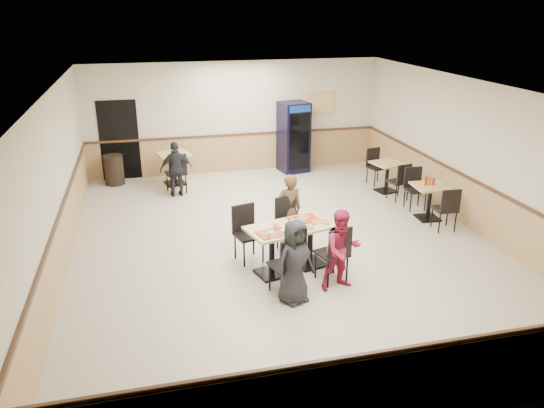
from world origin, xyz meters
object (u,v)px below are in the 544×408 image
object	(u,v)px
back_table	(174,164)
trash_bin	(114,170)
main_table	(291,241)
diner_woman_left	(295,262)
side_table_far	(387,172)
diner_woman_right	(342,250)
side_table_near	(430,197)
lone_diner	(176,169)
pepsi_cooler	(294,137)
diner_man_opposite	(289,210)

from	to	relation	value
back_table	trash_bin	distance (m)	1.56
main_table	diner_woman_left	distance (m)	1.07
side_table_far	diner_woman_left	bearing A→B (deg)	-129.39
diner_woman_right	side_table_near	xyz separation A→B (m)	(2.91, 2.36, -0.17)
lone_diner	diner_woman_right	bearing A→B (deg)	107.05
main_table	diner_woman_right	distance (m)	1.02
diner_woman_right	trash_bin	distance (m)	7.47
main_table	diner_woman_left	world-z (taller)	diner_woman_left
lone_diner	trash_bin	xyz separation A→B (m)	(-1.51, 1.28, -0.29)
main_table	back_table	bearing A→B (deg)	92.44
side_table_far	pepsi_cooler	distance (m)	2.90
trash_bin	side_table_far	bearing A→B (deg)	-18.57
diner_woman_left	back_table	bearing A→B (deg)	79.65
back_table	pepsi_cooler	distance (m)	3.35
main_table	back_table	distance (m)	5.54
diner_woman_right	trash_bin	bearing A→B (deg)	111.57
back_table	diner_man_opposite	bearing A→B (deg)	-66.12
side_table_near	pepsi_cooler	size ratio (longest dim) A/B	0.40
diner_man_opposite	main_table	bearing A→B (deg)	71.48
lone_diner	trash_bin	size ratio (longest dim) A/B	1.75
main_table	diner_woman_left	bearing A→B (deg)	-117.90
main_table	diner_man_opposite	distance (m)	1.07
main_table	back_table	size ratio (longest dim) A/B	1.86
diner_woman_left	diner_man_opposite	size ratio (longest dim) A/B	0.96
diner_man_opposite	back_table	world-z (taller)	diner_man_opposite
diner_woman_left	back_table	xyz separation A→B (m)	(-1.40, 6.32, -0.14)
side_table_near	back_table	world-z (taller)	back_table
diner_woman_right	diner_man_opposite	world-z (taller)	diner_man_opposite
main_table	side_table_far	xyz separation A→B (m)	(3.43, 3.43, -0.05)
trash_bin	side_table_near	bearing A→B (deg)	-31.47
lone_diner	pepsi_cooler	distance (m)	3.57
side_table_near	side_table_far	world-z (taller)	side_table_near
pepsi_cooler	lone_diner	bearing A→B (deg)	-168.49
diner_woman_right	back_table	distance (m)	6.50
diner_man_opposite	side_table_far	size ratio (longest dim) A/B	1.71
side_table_far	back_table	world-z (taller)	back_table
diner_man_opposite	side_table_near	world-z (taller)	diner_man_opposite
back_table	side_table_far	bearing A→B (deg)	-20.16
main_table	side_table_near	size ratio (longest dim) A/B	2.22
diner_woman_left	side_table_far	bearing A→B (deg)	27.77
diner_woman_left	diner_woman_right	distance (m)	0.88
lone_diner	side_table_near	size ratio (longest dim) A/B	1.77
lone_diner	side_table_far	distance (m)	5.15
main_table	lone_diner	distance (m)	4.66
diner_man_opposite	side_table_far	bearing A→B (deg)	-148.50
diner_man_opposite	trash_bin	size ratio (longest dim) A/B	1.83
diner_woman_left	diner_woman_right	bearing A→B (deg)	-8.03
diner_man_opposite	side_table_far	world-z (taller)	diner_man_opposite
diner_woman_right	lone_diner	xyz separation A→B (m)	(-2.26, 5.17, -0.01)
side_table_near	trash_bin	bearing A→B (deg)	148.53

